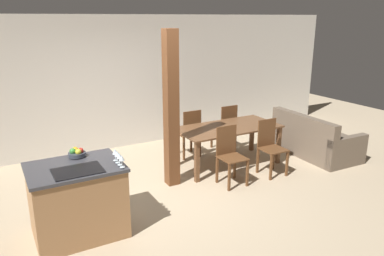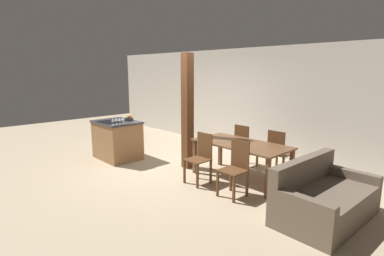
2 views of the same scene
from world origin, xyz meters
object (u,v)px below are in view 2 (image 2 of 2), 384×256
fruit_bowl (129,118)px  dining_chair_far_left (244,145)px  timber_post (187,112)px  wine_glass_far (120,119)px  couch (324,200)px  dining_chair_near_left (200,157)px  kitchen_island (117,140)px  dining_table (241,148)px  dining_chair_far_right (279,152)px  dining_chair_near_right (236,167)px  wine_glass_near (113,120)px  wine_glass_end (123,119)px  wine_glass_middle (116,120)px

fruit_bowl → dining_chair_far_left: (2.42, 1.43, -0.48)m
timber_post → wine_glass_far: bearing=-141.3°
couch → dining_chair_near_left: bearing=99.2°
wine_glass_far → fruit_bowl: bearing=129.4°
dining_chair_near_left → wine_glass_far: bearing=-165.5°
fruit_bowl → wine_glass_far: wine_glass_far is taller
kitchen_island → fruit_bowl: 0.60m
wine_glass_far → dining_table: 2.77m
fruit_bowl → dining_chair_far_right: (3.27, 1.43, -0.48)m
fruit_bowl → dining_chair_far_left: 2.86m
dining_chair_near_left → dining_chair_near_right: bearing=0.0°
fruit_bowl → wine_glass_far: 0.61m
dining_chair_near_right → dining_chair_far_right: size_ratio=1.00×
dining_table → timber_post: (-1.26, -0.25, 0.60)m
wine_glass_near → dining_chair_far_right: wine_glass_near is taller
wine_glass_far → couch: (4.28, 0.82, -0.77)m
fruit_bowl → couch: 4.73m
dining_chair_near_right → couch: size_ratio=0.57×
fruit_bowl → wine_glass_near: size_ratio=1.40×
dining_chair_far_left → wine_glass_end: bearing=41.8°
dining_chair_far_right → dining_chair_near_right: bearing=90.0°
wine_glass_near → timber_post: 1.66m
wine_glass_far → dining_chair_near_right: (2.89, 0.53, -0.55)m
wine_glass_end → couch: wine_glass_end is taller
dining_chair_near_left → dining_chair_near_right: size_ratio=1.00×
wine_glass_middle → couch: wine_glass_middle is taller
dining_table → dining_chair_far_right: bearing=58.4°
wine_glass_middle → wine_glass_end: size_ratio=1.00×
fruit_bowl → couch: size_ratio=0.13×
wine_glass_near → timber_post: size_ratio=0.06×
kitchen_island → couch: kitchen_island is taller
kitchen_island → wine_glass_far: size_ratio=7.17×
wine_glass_end → dining_chair_near_left: (2.04, 0.44, -0.55)m
kitchen_island → dining_chair_far_left: size_ratio=1.17×
wine_glass_middle → dining_chair_far_right: size_ratio=0.16×
dining_table → timber_post: size_ratio=0.76×
wine_glass_near → wine_glass_end: (0.00, 0.25, 0.00)m
wine_glass_end → timber_post: bearing=36.2°
dining_chair_far_left → couch: dining_chair_far_left is taller
wine_glass_middle → wine_glass_end: bearing=90.0°
dining_chair_near_left → dining_chair_far_left: bearing=90.0°
wine_glass_end → wine_glass_near: bearing=-90.0°
timber_post → dining_chair_far_right: bearing=29.2°
dining_chair_near_left → fruit_bowl: bearing=-178.6°
dining_chair_far_right → kitchen_island: bearing=27.1°
wine_glass_end → dining_chair_near_left: 2.16m
wine_glass_middle → wine_glass_far: (0.00, 0.08, 0.00)m
wine_glass_far → dining_table: wine_glass_far is taller
wine_glass_end → couch: 4.41m
wine_glass_middle → dining_chair_far_right: 3.55m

